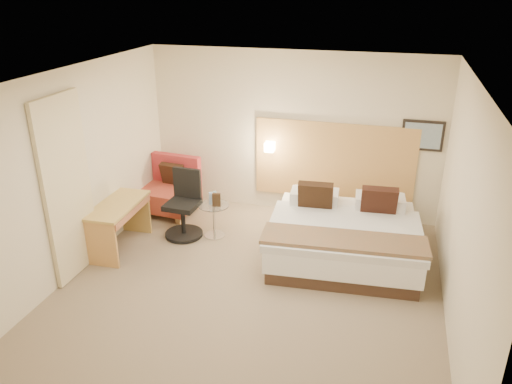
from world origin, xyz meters
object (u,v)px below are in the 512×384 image
(bed, at_px, (344,235))
(lounge_chair, at_px, (170,191))
(side_table, at_px, (214,219))
(desk_chair, at_px, (184,210))
(desk, at_px, (119,214))

(bed, xyz_separation_m, lounge_chair, (-3.03, 0.71, 0.05))
(bed, xyz_separation_m, side_table, (-1.99, 0.05, -0.03))
(lounge_chair, height_order, desk_chair, desk_chair)
(side_table, height_order, desk, desk)
(bed, xyz_separation_m, desk, (-3.18, -0.68, 0.24))
(side_table, distance_m, desk_chair, 0.48)
(bed, bearing_deg, side_table, 178.61)
(desk_chair, bearing_deg, desk, -138.10)
(lounge_chair, relative_size, desk_chair, 0.92)
(desk, distance_m, desk_chair, 0.98)
(lounge_chair, xyz_separation_m, desk_chair, (0.58, -0.74, 0.05))
(lounge_chair, height_order, desk, lounge_chair)
(lounge_chair, distance_m, side_table, 1.23)
(lounge_chair, bearing_deg, desk, -96.18)
(bed, bearing_deg, desk_chair, -179.31)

